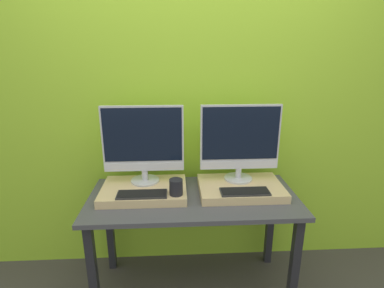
{
  "coord_description": "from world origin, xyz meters",
  "views": [
    {
      "loc": [
        -0.11,
        -1.44,
        1.63
      ],
      "look_at": [
        0.0,
        0.44,
        1.04
      ],
      "focal_mm": 28.0,
      "sensor_mm": 36.0,
      "label": 1
    }
  ],
  "objects_px": {
    "keyboard_left": "(142,194)",
    "monitor_right": "(240,141)",
    "mug": "(176,187)",
    "keyboard_right": "(245,192)",
    "monitor_left": "(143,142)"
  },
  "relations": [
    {
      "from": "keyboard_left",
      "to": "monitor_right",
      "type": "height_order",
      "value": "monitor_right"
    },
    {
      "from": "mug",
      "to": "keyboard_right",
      "type": "relative_size",
      "value": 0.33
    },
    {
      "from": "monitor_left",
      "to": "monitor_right",
      "type": "xyz_separation_m",
      "value": [
        0.64,
        0.0,
        0.0
      ]
    },
    {
      "from": "keyboard_left",
      "to": "keyboard_right",
      "type": "distance_m",
      "value": 0.64
    },
    {
      "from": "mug",
      "to": "keyboard_right",
      "type": "distance_m",
      "value": 0.43
    },
    {
      "from": "monitor_left",
      "to": "monitor_right",
      "type": "relative_size",
      "value": 1.0
    },
    {
      "from": "monitor_right",
      "to": "keyboard_right",
      "type": "xyz_separation_m",
      "value": [
        0.0,
        -0.2,
        -0.27
      ]
    },
    {
      "from": "keyboard_right",
      "to": "monitor_left",
      "type": "bearing_deg",
      "value": 162.16
    },
    {
      "from": "mug",
      "to": "monitor_right",
      "type": "height_order",
      "value": "monitor_right"
    },
    {
      "from": "keyboard_left",
      "to": "monitor_right",
      "type": "relative_size",
      "value": 0.58
    },
    {
      "from": "keyboard_left",
      "to": "mug",
      "type": "height_order",
      "value": "mug"
    },
    {
      "from": "keyboard_left",
      "to": "keyboard_right",
      "type": "bearing_deg",
      "value": 0.0
    },
    {
      "from": "monitor_left",
      "to": "monitor_right",
      "type": "distance_m",
      "value": 0.64
    },
    {
      "from": "monitor_left",
      "to": "mug",
      "type": "distance_m",
      "value": 0.37
    },
    {
      "from": "monitor_right",
      "to": "keyboard_left",
      "type": "bearing_deg",
      "value": -162.16
    }
  ]
}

